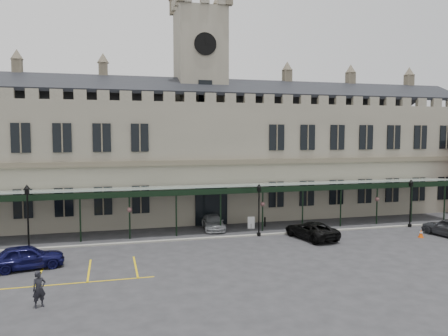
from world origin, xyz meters
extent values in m
plane|color=#29292C|center=(0.00, 0.00, 0.00)|extent=(140.00, 140.00, 0.00)
cube|color=slate|center=(0.00, 16.00, 6.00)|extent=(60.00, 10.00, 12.00)
cube|color=brown|center=(0.00, 10.82, 6.20)|extent=(60.00, 0.35, 0.50)
cube|color=black|center=(0.00, 13.50, 13.80)|extent=(60.00, 4.77, 2.20)
cube|color=black|center=(0.00, 18.50, 13.80)|extent=(60.00, 4.77, 2.20)
cube|color=black|center=(0.00, 10.90, 1.90)|extent=(3.20, 0.18, 3.80)
cube|color=slate|center=(0.00, 16.00, 11.00)|extent=(5.00, 5.00, 22.00)
cylinder|color=silver|center=(0.00, 13.44, 18.00)|extent=(2.20, 0.12, 2.20)
cylinder|color=black|center=(0.00, 13.37, 18.00)|extent=(2.30, 0.04, 2.30)
cube|color=black|center=(0.00, 13.44, 13.00)|extent=(1.40, 0.12, 2.80)
cube|color=#8C9E93|center=(0.00, 9.00, 4.10)|extent=(50.00, 4.00, 0.40)
cube|color=black|center=(0.00, 7.00, 3.85)|extent=(50.00, 0.18, 0.50)
cube|color=gray|center=(0.00, 5.50, 0.06)|extent=(60.00, 0.40, 0.12)
cylinder|color=#332314|center=(8.00, 25.00, 6.00)|extent=(0.70, 0.70, 12.00)
sphere|color=black|center=(8.00, 25.00, 13.00)|extent=(6.00, 6.00, 6.00)
cylinder|color=#332314|center=(24.00, 25.00, 6.00)|extent=(0.70, 0.70, 12.00)
sphere|color=black|center=(24.00, 25.00, 13.00)|extent=(6.00, 6.00, 6.00)
cylinder|color=black|center=(-15.69, 5.35, 0.16)|extent=(0.39, 0.39, 0.33)
cylinder|color=black|center=(-15.69, 5.35, 2.19)|extent=(0.13, 0.13, 4.39)
cube|color=black|center=(-15.69, 5.35, 4.55)|extent=(0.31, 0.31, 0.44)
cone|color=black|center=(-15.69, 5.35, 4.94)|extent=(0.48, 0.48, 0.33)
cylinder|color=black|center=(2.99, 5.36, 0.15)|extent=(0.36, 0.36, 0.30)
cylinder|color=black|center=(2.99, 5.36, 1.99)|extent=(0.12, 0.12, 3.97)
cube|color=black|center=(2.99, 5.36, 4.12)|extent=(0.28, 0.28, 0.40)
cone|color=black|center=(2.99, 5.36, 4.47)|extent=(0.44, 0.44, 0.30)
cylinder|color=black|center=(18.32, 5.21, 0.15)|extent=(0.36, 0.36, 0.30)
cylinder|color=black|center=(18.32, 5.21, 1.99)|extent=(0.12, 0.12, 3.97)
cube|color=black|center=(18.32, 5.21, 4.12)|extent=(0.28, 0.28, 0.40)
cone|color=black|center=(18.32, 5.21, 4.47)|extent=(0.44, 0.44, 0.30)
cube|color=#E84B07|center=(16.36, 1.24, 0.02)|extent=(0.37, 0.37, 0.04)
cone|color=#E84B07|center=(16.36, 1.24, 0.34)|extent=(0.43, 0.43, 0.68)
cylinder|color=silver|center=(16.36, 1.24, 0.44)|extent=(0.28, 0.28, 0.10)
cylinder|color=black|center=(3.30, 8.42, 0.24)|extent=(0.06, 0.06, 0.47)
cube|color=silver|center=(3.30, 8.42, 0.57)|extent=(0.65, 0.20, 1.13)
cylinder|color=black|center=(-1.06, 9.13, 0.49)|extent=(0.18, 0.18, 0.99)
cylinder|color=black|center=(4.87, 8.95, 0.46)|extent=(0.16, 0.16, 0.92)
imported|color=#0D0D3A|center=(-15.00, 0.36, 0.80)|extent=(5.00, 2.81, 1.61)
imported|color=#929599|center=(-0.26, 9.06, 0.67)|extent=(2.30, 4.75, 1.33)
imported|color=black|center=(7.00, 3.32, 0.73)|extent=(3.50, 5.68, 1.47)
imported|color=black|center=(-13.20, -6.75, 0.95)|extent=(0.83, 0.74, 1.90)
camera|label=1|loc=(-9.57, -30.32, 8.88)|focal=35.00mm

